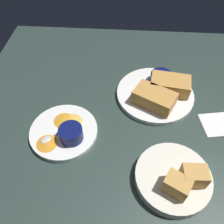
{
  "coord_description": "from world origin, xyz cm",
  "views": [
    {
      "loc": [
        2.97,
        43.66,
        58.27
      ],
      "look_at": [
        6.25,
        -2.4,
        3.0
      ],
      "focal_mm": 37.25,
      "sensor_mm": 36.0,
      "label": 1
    }
  ],
  "objects_px": {
    "ramekin_dark_sauce": "(161,78)",
    "ramekin_light_gravy": "(71,133)",
    "sandwich_half_near": "(154,98)",
    "spoon_by_gravy_ramekin": "(50,137)",
    "spoon_by_dark_ramekin": "(158,92)",
    "bread_basket_rear": "(175,178)",
    "plate_chips_companion": "(64,132)",
    "plate_sandwich_main": "(155,94)",
    "sandwich_half_far": "(170,85)"
  },
  "relations": [
    {
      "from": "plate_sandwich_main",
      "to": "ramekin_dark_sauce",
      "type": "xyz_separation_m",
      "value": [
        -0.02,
        -0.06,
        0.03
      ]
    },
    {
      "from": "ramekin_dark_sauce",
      "to": "spoon_by_gravy_ramekin",
      "type": "xyz_separation_m",
      "value": [
        0.33,
        0.26,
        -0.02
      ]
    },
    {
      "from": "sandwich_half_far",
      "to": "spoon_by_gravy_ramekin",
      "type": "distance_m",
      "value": 0.43
    },
    {
      "from": "ramekin_light_gravy",
      "to": "spoon_by_gravy_ramekin",
      "type": "relative_size",
      "value": 0.83
    },
    {
      "from": "plate_sandwich_main",
      "to": "ramekin_dark_sauce",
      "type": "height_order",
      "value": "ramekin_dark_sauce"
    },
    {
      "from": "spoon_by_dark_ramekin",
      "to": "ramekin_light_gravy",
      "type": "relative_size",
      "value": 1.46
    },
    {
      "from": "spoon_by_dark_ramekin",
      "to": "bread_basket_rear",
      "type": "bearing_deg",
      "value": 94.41
    },
    {
      "from": "sandwich_half_far",
      "to": "spoon_by_gravy_ramekin",
      "type": "height_order",
      "value": "sandwich_half_far"
    },
    {
      "from": "spoon_by_gravy_ramekin",
      "to": "ramekin_light_gravy",
      "type": "bearing_deg",
      "value": -174.85
    },
    {
      "from": "sandwich_half_near",
      "to": "ramekin_light_gravy",
      "type": "height_order",
      "value": "sandwich_half_near"
    },
    {
      "from": "sandwich_half_far",
      "to": "bread_basket_rear",
      "type": "distance_m",
      "value": 0.33
    },
    {
      "from": "ramekin_dark_sauce",
      "to": "ramekin_light_gravy",
      "type": "height_order",
      "value": "ramekin_light_gravy"
    },
    {
      "from": "sandwich_half_far",
      "to": "sandwich_half_near",
      "type": "bearing_deg",
      "value": 49.89
    },
    {
      "from": "plate_chips_companion",
      "to": "plate_sandwich_main",
      "type": "bearing_deg",
      "value": -147.79
    },
    {
      "from": "sandwich_half_near",
      "to": "ramekin_light_gravy",
      "type": "distance_m",
      "value": 0.29
    },
    {
      "from": "sandwich_half_near",
      "to": "ramekin_light_gravy",
      "type": "relative_size",
      "value": 2.21
    },
    {
      "from": "plate_sandwich_main",
      "to": "spoon_by_dark_ramekin",
      "type": "bearing_deg",
      "value": 175.3
    },
    {
      "from": "sandwich_half_far",
      "to": "spoon_by_dark_ramekin",
      "type": "relative_size",
      "value": 1.42
    },
    {
      "from": "plate_chips_companion",
      "to": "sandwich_half_near",
      "type": "bearing_deg",
      "value": -154.83
    },
    {
      "from": "plate_sandwich_main",
      "to": "plate_chips_companion",
      "type": "bearing_deg",
      "value": 32.21
    },
    {
      "from": "ramekin_dark_sauce",
      "to": "ramekin_light_gravy",
      "type": "xyz_separation_m",
      "value": [
        0.27,
        0.26,
        0.0
      ]
    },
    {
      "from": "ramekin_light_gravy",
      "to": "spoon_by_gravy_ramekin",
      "type": "height_order",
      "value": "ramekin_light_gravy"
    },
    {
      "from": "plate_sandwich_main",
      "to": "spoon_by_gravy_ramekin",
      "type": "xyz_separation_m",
      "value": [
        0.31,
        0.21,
        0.01
      ]
    },
    {
      "from": "sandwich_half_far",
      "to": "ramekin_light_gravy",
      "type": "xyz_separation_m",
      "value": [
        0.3,
        0.22,
        -0.0
      ]
    },
    {
      "from": "sandwich_half_near",
      "to": "plate_chips_companion",
      "type": "bearing_deg",
      "value": 25.17
    },
    {
      "from": "plate_chips_companion",
      "to": "sandwich_half_far",
      "type": "bearing_deg",
      "value": -149.39
    },
    {
      "from": "ramekin_dark_sauce",
      "to": "spoon_by_gravy_ramekin",
      "type": "bearing_deg",
      "value": 38.41
    },
    {
      "from": "bread_basket_rear",
      "to": "plate_sandwich_main",
      "type": "bearing_deg",
      "value": -83.78
    },
    {
      "from": "plate_sandwich_main",
      "to": "ramekin_light_gravy",
      "type": "distance_m",
      "value": 0.32
    },
    {
      "from": "sandwich_half_near",
      "to": "bread_basket_rear",
      "type": "bearing_deg",
      "value": 99.26
    },
    {
      "from": "sandwich_half_near",
      "to": "spoon_by_gravy_ramekin",
      "type": "height_order",
      "value": "sandwich_half_near"
    },
    {
      "from": "sandwich_half_near",
      "to": "spoon_by_dark_ramekin",
      "type": "bearing_deg",
      "value": -111.16
    },
    {
      "from": "spoon_by_gravy_ramekin",
      "to": "plate_sandwich_main",
      "type": "bearing_deg",
      "value": -146.43
    },
    {
      "from": "plate_sandwich_main",
      "to": "ramekin_light_gravy",
      "type": "relative_size",
      "value": 3.86
    },
    {
      "from": "plate_sandwich_main",
      "to": "spoon_by_gravy_ramekin",
      "type": "distance_m",
      "value": 0.38
    },
    {
      "from": "sandwich_half_near",
      "to": "spoon_by_dark_ramekin",
      "type": "relative_size",
      "value": 1.51
    },
    {
      "from": "ramekin_dark_sauce",
      "to": "plate_chips_companion",
      "type": "distance_m",
      "value": 0.38
    },
    {
      "from": "sandwich_half_far",
      "to": "spoon_by_dark_ramekin",
      "type": "height_order",
      "value": "sandwich_half_far"
    },
    {
      "from": "sandwich_half_near",
      "to": "spoon_by_dark_ramekin",
      "type": "height_order",
      "value": "sandwich_half_near"
    },
    {
      "from": "sandwich_half_near",
      "to": "spoon_by_dark_ramekin",
      "type": "xyz_separation_m",
      "value": [
        -0.02,
        -0.05,
        -0.02
      ]
    },
    {
      "from": "plate_chips_companion",
      "to": "ramekin_dark_sauce",
      "type": "bearing_deg",
      "value": -142.23
    },
    {
      "from": "sandwich_half_far",
      "to": "ramekin_dark_sauce",
      "type": "bearing_deg",
      "value": -54.64
    },
    {
      "from": "plate_chips_companion",
      "to": "spoon_by_gravy_ramekin",
      "type": "height_order",
      "value": "spoon_by_gravy_ramekin"
    },
    {
      "from": "bread_basket_rear",
      "to": "ramekin_dark_sauce",
      "type": "bearing_deg",
      "value": -87.74
    },
    {
      "from": "sandwich_half_near",
      "to": "spoon_by_gravy_ramekin",
      "type": "bearing_deg",
      "value": 27.56
    },
    {
      "from": "ramekin_light_gravy",
      "to": "spoon_by_dark_ramekin",
      "type": "bearing_deg",
      "value": -142.28
    },
    {
      "from": "spoon_by_dark_ramekin",
      "to": "bread_basket_rear",
      "type": "xyz_separation_m",
      "value": [
        -0.02,
        0.31,
        0.0
      ]
    },
    {
      "from": "plate_chips_companion",
      "to": "bread_basket_rear",
      "type": "height_order",
      "value": "bread_basket_rear"
    },
    {
      "from": "spoon_by_gravy_ramekin",
      "to": "ramekin_dark_sauce",
      "type": "bearing_deg",
      "value": -141.59
    },
    {
      "from": "sandwich_half_near",
      "to": "bread_basket_rear",
      "type": "relative_size",
      "value": 0.77
    }
  ]
}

